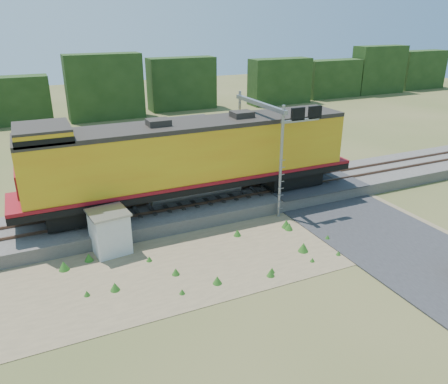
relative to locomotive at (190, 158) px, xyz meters
name	(u,v)px	position (x,y,z in m)	size (l,w,h in m)	color
ground	(262,249)	(1.86, -6.00, -3.71)	(140.00, 140.00, 0.00)	#475123
ballast	(218,203)	(1.86, 0.00, -3.31)	(70.00, 5.00, 0.80)	slate
rails	(218,196)	(1.86, 0.00, -2.83)	(70.00, 1.54, 0.16)	brown
dirt_shoulder	(225,252)	(-0.14, -5.50, -3.70)	(26.00, 8.00, 0.03)	#8C7754
road	(355,219)	(8.86, -5.26, -3.62)	(7.00, 66.00, 0.86)	#38383A
tree_line_north	(114,91)	(1.86, 32.00, -0.64)	(130.00, 3.00, 6.50)	#1A3212
weed_clumps	(202,262)	(-1.64, -5.90, -3.71)	(15.00, 6.20, 0.56)	#2B651D
locomotive	(190,158)	(0.00, 0.00, 0.00)	(21.61, 3.30, 5.58)	black
shed	(110,231)	(-5.66, -2.82, -2.52)	(2.19, 2.19, 2.35)	silver
signal_gantry	(269,127)	(5.17, -0.67, 1.59)	(2.80, 6.20, 7.06)	gray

